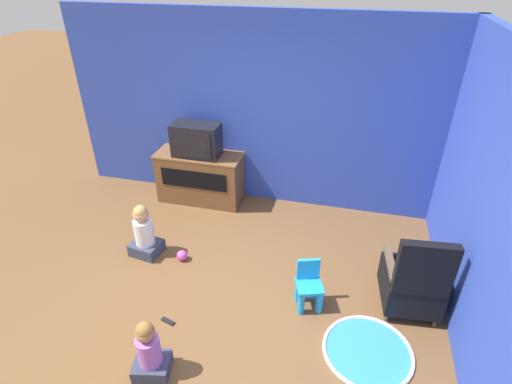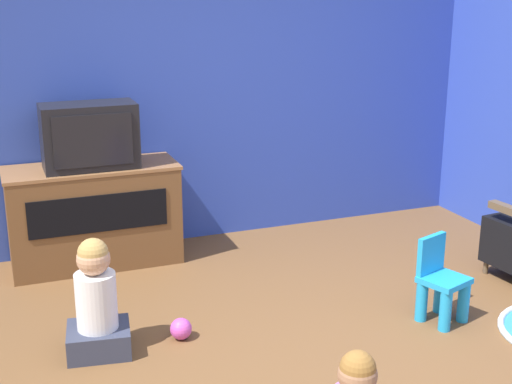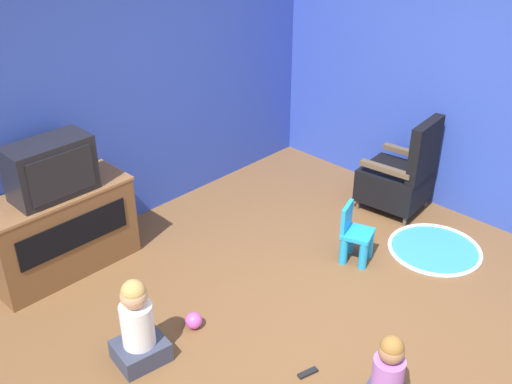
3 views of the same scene
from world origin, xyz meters
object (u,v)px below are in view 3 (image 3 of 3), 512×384
child_watching_left (387,379)px  child_watching_center (138,327)px  television (51,169)px  black_armchair (400,177)px  toy_ball (194,321)px  tv_cabinet (60,230)px  yellow_kid_chair (355,238)px  remote_control (308,373)px

child_watching_left → child_watching_center: 1.71m
child_watching_left → child_watching_center: bearing=106.6°
television → black_armchair: size_ratio=0.66×
child_watching_center → toy_ball: size_ratio=5.33×
tv_cabinet → black_armchair: black_armchair is taller
yellow_kid_chair → television: bearing=118.6°
television → yellow_kid_chair: size_ratio=1.24×
tv_cabinet → yellow_kid_chair: tv_cabinet is taller
television → black_armchair: television is taller
tv_cabinet → child_watching_center: tv_cabinet is taller
child_watching_center → remote_control: bearing=-44.0°
black_armchair → yellow_kid_chair: (-1.02, -0.21, -0.14)m
tv_cabinet → black_armchair: (2.88, -1.52, -0.02)m
black_armchair → child_watching_center: 3.08m
black_armchair → toy_ball: bearing=-8.9°
black_armchair → child_watching_left: bearing=24.9°
child_watching_center → remote_control: child_watching_center is taller
child_watching_left → child_watching_center: child_watching_center is taller
black_armchair → child_watching_center: (-3.08, 0.15, -0.07)m
tv_cabinet → child_watching_center: size_ratio=1.80×
television → remote_control: television is taller
black_armchair → child_watching_center: black_armchair is taller
child_watching_left → child_watching_center: size_ratio=0.88×
tv_cabinet → black_armchair: size_ratio=1.23×
toy_ball → black_armchair: bearing=-2.9°
tv_cabinet → yellow_kid_chair: (1.86, -1.73, -0.16)m
yellow_kid_chair → child_watching_left: 1.67m
television → yellow_kid_chair: 2.62m
child_watching_center → toy_ball: bearing=6.6°
toy_ball → remote_control: (0.24, -0.93, -0.06)m
child_watching_center → toy_ball: 0.53m
yellow_kid_chair → remote_control: (-1.34, -0.59, -0.22)m
black_armchair → remote_control: size_ratio=6.48×
black_armchair → child_watching_center: size_ratio=1.46×
yellow_kid_chair → toy_ball: yellow_kid_chair is taller
yellow_kid_chair → child_watching_left: bearing=-156.4°
television → toy_ball: bearing=-78.4°
child_watching_left → remote_control: bearing=89.0°
tv_cabinet → television: bearing=-90.0°
remote_control → toy_ball: bearing=-59.9°
yellow_kid_chair → toy_ball: 1.63m
television → child_watching_left: 2.98m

